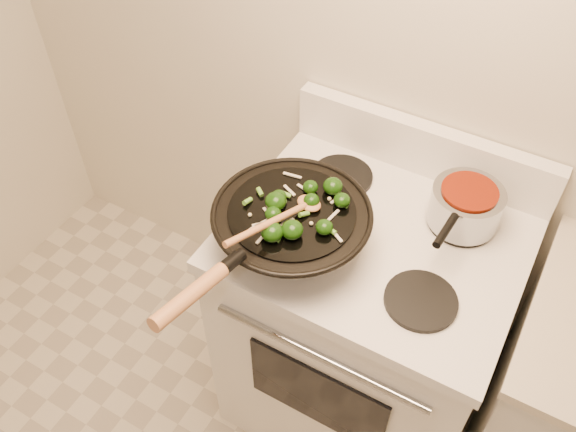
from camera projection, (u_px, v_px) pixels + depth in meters
The scene contains 5 objects.
stove at pixel (363, 325), 1.96m from camera, with size 0.78×0.67×1.08m.
wok at pixel (291, 227), 1.54m from camera, with size 0.41×0.67×0.21m.
stirfry at pixel (298, 210), 1.48m from camera, with size 0.28×0.27×0.05m.
wooden_spoon at pixel (287, 214), 1.46m from camera, with size 0.12×0.30×0.08m.
saucepan at pixel (465, 206), 1.61m from camera, with size 0.19×0.31×0.11m.
Camera 1 is at (0.14, 0.12, 2.15)m, focal length 38.00 mm.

